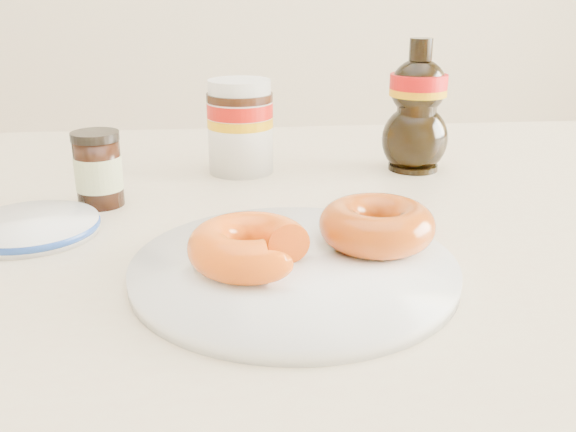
{
  "coord_description": "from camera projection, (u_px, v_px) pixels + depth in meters",
  "views": [
    {
      "loc": [
        -0.02,
        -0.51,
        0.98
      ],
      "look_at": [
        0.03,
        0.02,
        0.79
      ],
      "focal_mm": 40.0,
      "sensor_mm": 36.0,
      "label": 1
    }
  ],
  "objects": [
    {
      "name": "syrup_bottle",
      "position": [
        417.0,
        106.0,
        0.81
      ],
      "size": [
        0.1,
        0.09,
        0.17
      ],
      "primitive_type": null,
      "rotation": [
        0.0,
        0.0,
        -0.27
      ],
      "color": "black",
      "rests_on": "dining_table"
    },
    {
      "name": "dark_jar",
      "position": [
        98.0,
        170.0,
        0.69
      ],
      "size": [
        0.05,
        0.05,
        0.08
      ],
      "rotation": [
        0.0,
        0.0,
        0.39
      ],
      "color": "black",
      "rests_on": "dining_table"
    },
    {
      "name": "donut_whole",
      "position": [
        377.0,
        225.0,
        0.56
      ],
      "size": [
        0.13,
        0.13,
        0.04
      ],
      "primitive_type": "torus",
      "rotation": [
        0.0,
        0.0,
        0.29
      ],
      "color": "#AC420B",
      "rests_on": "plate"
    },
    {
      "name": "blue_rim_saucer",
      "position": [
        31.0,
        227.0,
        0.62
      ],
      "size": [
        0.13,
        0.13,
        0.01
      ],
      "color": "white",
      "rests_on": "dining_table"
    },
    {
      "name": "dining_table",
      "position": [
        255.0,
        296.0,
        0.68
      ],
      "size": [
        1.4,
        0.9,
        0.75
      ],
      "color": "beige",
      "rests_on": "ground"
    },
    {
      "name": "plate",
      "position": [
        294.0,
        268.0,
        0.53
      ],
      "size": [
        0.27,
        0.27,
        0.01
      ],
      "color": "white",
      "rests_on": "dining_table"
    },
    {
      "name": "nutella_jar",
      "position": [
        240.0,
        123.0,
        0.8
      ],
      "size": [
        0.08,
        0.08,
        0.12
      ],
      "rotation": [
        0.0,
        0.0,
        0.23
      ],
      "color": "white",
      "rests_on": "dining_table"
    },
    {
      "name": "donut_bitten",
      "position": [
        249.0,
        246.0,
        0.51
      ],
      "size": [
        0.11,
        0.11,
        0.03
      ],
      "primitive_type": "torus",
      "rotation": [
        0.0,
        0.0,
        0.14
      ],
      "color": "#F25D0D",
      "rests_on": "plate"
    }
  ]
}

